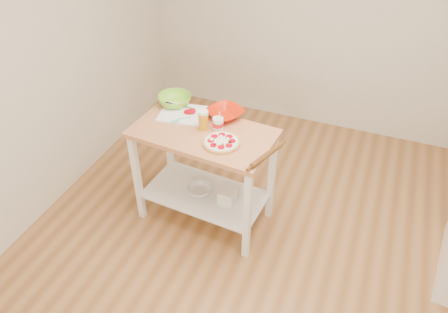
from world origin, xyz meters
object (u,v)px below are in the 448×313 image
yogurt_tub (218,124)px  spatula (180,120)px  cutting_board (185,113)px  green_bowl (175,100)px  orange_bowl (225,113)px  pizza (221,142)px  beer_pint (203,120)px  shelf_bin (227,197)px  prep_island (204,158)px  knife (176,105)px  rolling_pin (267,155)px  shelf_glass_bowl (200,190)px

yogurt_tub → spatula: bearing=-179.0°
cutting_board → green_bowl: size_ratio=1.62×
orange_bowl → pizza: bearing=-72.7°
orange_bowl → beer_pint: bearing=-112.3°
shelf_bin → spatula: bearing=167.8°
prep_island → knife: (-0.35, 0.25, 0.27)m
pizza → beer_pint: size_ratio=1.73×
orange_bowl → green_bowl: 0.46m
prep_island → rolling_pin: size_ratio=3.35×
orange_bowl → yogurt_tub: yogurt_tub is taller
cutting_board → green_bowl: green_bowl is taller
orange_bowl → shelf_glass_bowl: 0.70m
yogurt_tub → cutting_board: bearing=163.0°
prep_island → cutting_board: bearing=143.9°
spatula → green_bowl: size_ratio=0.47×
prep_island → beer_pint: size_ratio=7.06×
prep_island → rolling_pin: 0.63m
beer_pint → shelf_glass_bowl: size_ratio=0.76×
green_bowl → shelf_bin: size_ratio=2.19×
beer_pint → rolling_pin: bearing=-16.5°
prep_island → beer_pint: 0.34m
spatula → prep_island: bearing=-53.2°
spatula → shelf_bin: bearing=-49.5°
orange_bowl → yogurt_tub: (0.01, -0.18, 0.02)m
pizza → yogurt_tub: bearing=119.4°
knife → shelf_bin: size_ratio=2.18×
rolling_pin → shelf_glass_bowl: bearing=168.2°
knife → prep_island: bearing=-32.4°
shelf_bin → green_bowl: bearing=152.6°
yogurt_tub → prep_island: bearing=-144.5°
pizza → cutting_board: (-0.43, 0.27, -0.01)m
pizza → spatula: (-0.42, 0.16, 0.00)m
beer_pint → shelf_glass_bowl: bearing=-133.1°
beer_pint → shelf_bin: 0.70m
prep_island → yogurt_tub: yogurt_tub is taller
knife → orange_bowl: size_ratio=0.99×
prep_island → cutting_board: (-0.24, 0.17, 0.26)m
cutting_board → green_bowl: (-0.14, 0.11, 0.03)m
rolling_pin → spatula: bearing=165.7°
pizza → yogurt_tub: 0.20m
prep_island → orange_bowl: size_ratio=4.10×
beer_pint → rolling_pin: (0.56, -0.16, -0.06)m
knife → rolling_pin: rolling_pin is taller
orange_bowl → shelf_bin: orange_bowl is taller
cutting_board → prep_island: bearing=-45.0°
green_bowl → yogurt_tub: 0.52m
spatula → green_bowl: green_bowl is taller
cutting_board → beer_pint: 0.28m
cutting_board → orange_bowl: (0.32, 0.08, 0.03)m
orange_bowl → rolling_pin: orange_bowl is taller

